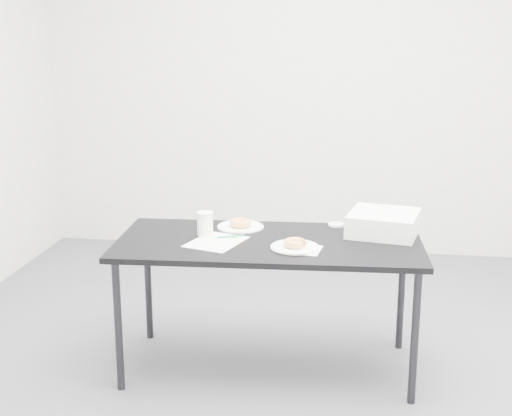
# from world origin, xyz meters

# --- Properties ---
(floor) EXTENTS (4.00, 4.00, 0.00)m
(floor) POSITION_xyz_m (0.00, 0.00, 0.00)
(floor) COLOR #4A494E
(floor) RESTS_ON ground
(wall_back) EXTENTS (4.00, 0.02, 2.70)m
(wall_back) POSITION_xyz_m (0.00, 2.00, 1.35)
(wall_back) COLOR silver
(wall_back) RESTS_ON floor
(table) EXTENTS (1.54, 0.78, 0.69)m
(table) POSITION_xyz_m (-0.01, -0.04, 0.63)
(table) COLOR black
(table) RESTS_ON floor
(scorecard) EXTENTS (0.31, 0.35, 0.00)m
(scorecard) POSITION_xyz_m (-0.27, -0.11, 0.69)
(scorecard) COLOR white
(scorecard) RESTS_ON table
(logo_patch) EXTENTS (0.06, 0.06, 0.00)m
(logo_patch) POSITION_xyz_m (-0.19, -0.01, 0.69)
(logo_patch) COLOR green
(logo_patch) RESTS_ON scorecard
(pen) EXTENTS (0.13, 0.07, 0.01)m
(pen) POSITION_xyz_m (-0.21, -0.03, 0.69)
(pen) COLOR #0B7E60
(pen) RESTS_ON scorecard
(napkin) EXTENTS (0.18, 0.18, 0.00)m
(napkin) POSITION_xyz_m (0.17, -0.17, 0.69)
(napkin) COLOR white
(napkin) RESTS_ON table
(plate_near) EXTENTS (0.23, 0.23, 0.01)m
(plate_near) POSITION_xyz_m (0.13, -0.16, 0.69)
(plate_near) COLOR white
(plate_near) RESTS_ON napkin
(donut_near) EXTENTS (0.14, 0.14, 0.04)m
(donut_near) POSITION_xyz_m (0.13, -0.16, 0.71)
(donut_near) COLOR #E58D48
(donut_near) RESTS_ON plate_near
(plate_far) EXTENTS (0.24, 0.24, 0.01)m
(plate_far) POSITION_xyz_m (-0.19, 0.16, 0.69)
(plate_far) COLOR white
(plate_far) RESTS_ON table
(donut_far) EXTENTS (0.12, 0.12, 0.04)m
(donut_far) POSITION_xyz_m (-0.19, 0.16, 0.71)
(donut_far) COLOR #E58D48
(donut_far) RESTS_ON plate_far
(coffee_cup) EXTENTS (0.08, 0.08, 0.12)m
(coffee_cup) POSITION_xyz_m (-0.35, 0.00, 0.75)
(coffee_cup) COLOR white
(coffee_cup) RESTS_ON table
(cup_lid) EXTENTS (0.09, 0.09, 0.01)m
(cup_lid) POSITION_xyz_m (0.31, 0.27, 0.69)
(cup_lid) COLOR white
(cup_lid) RESTS_ON table
(bakery_box) EXTENTS (0.40, 0.40, 0.11)m
(bakery_box) POSITION_xyz_m (0.55, 0.16, 0.74)
(bakery_box) COLOR white
(bakery_box) RESTS_ON table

